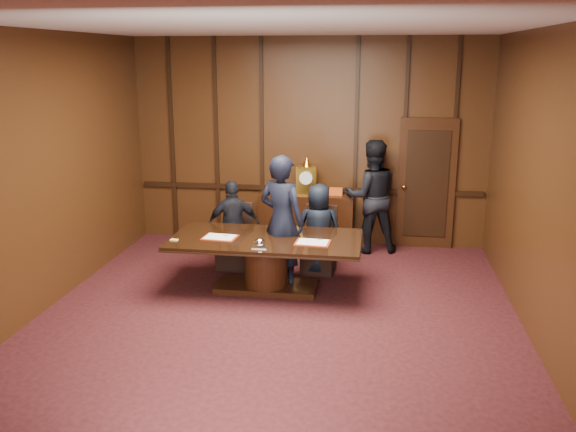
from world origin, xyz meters
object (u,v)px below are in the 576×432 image
object	(u,v)px
sideboard	(306,218)
signatory_left	(233,225)
witness_right	(371,196)
witness_left	(282,221)
conference_table	(266,255)
signatory_right	(319,229)

from	to	relation	value
sideboard	signatory_left	xyz separation A→B (m)	(-0.95, -1.36, 0.20)
signatory_left	witness_right	bearing A→B (deg)	-168.56
witness_left	witness_right	world-z (taller)	witness_left
signatory_left	witness_left	world-z (taller)	witness_left
sideboard	conference_table	world-z (taller)	sideboard
conference_table	witness_right	xyz separation A→B (m)	(1.40, 2.00, 0.43)
signatory_left	witness_left	bearing A→B (deg)	126.99
sideboard	witness_right	bearing A→B (deg)	-8.30
signatory_left	signatory_right	size ratio (longest dim) A/B	1.01
sideboard	signatory_left	distance (m)	1.67
sideboard	witness_right	size ratio (longest dim) A/B	0.85
signatory_left	witness_left	distance (m)	1.04
conference_table	signatory_left	xyz separation A→B (m)	(-0.65, 0.80, 0.18)
conference_table	witness_left	world-z (taller)	witness_left
signatory_left	witness_right	world-z (taller)	witness_right
conference_table	signatory_right	bearing A→B (deg)	50.91
signatory_right	witness_left	distance (m)	0.78
conference_table	witness_right	distance (m)	2.48
signatory_right	witness_left	bearing A→B (deg)	46.35
signatory_left	sideboard	bearing A→B (deg)	-143.96
witness_right	signatory_right	bearing A→B (deg)	45.30
witness_left	signatory_left	bearing A→B (deg)	-11.74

